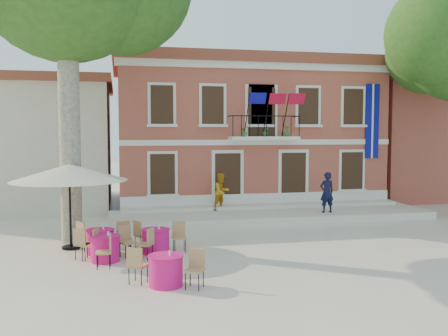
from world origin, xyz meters
The scene contains 12 objects.
ground centered at (0.00, 0.00, 0.00)m, with size 90.00×90.00×0.00m, color beige.
main_building centered at (2.00, 9.99, 3.78)m, with size 13.50×9.59×7.50m.
neighbor_west centered at (-9.50, 11.00, 3.22)m, with size 9.40×9.40×6.40m.
neighbor_east centered at (14.00, 11.00, 3.22)m, with size 9.40×9.40×6.40m.
terrace centered at (2.00, 4.40, 0.15)m, with size 14.00×3.40×0.30m, color silver.
patio_umbrella centered at (-6.08, 0.28, 2.48)m, with size 3.71×3.71×2.76m.
pedestrian_navy centered at (4.27, 3.60, 1.18)m, with size 0.64×0.42×1.76m, color black.
pedestrian_orange centered at (-0.06, 5.12, 1.13)m, with size 0.81×0.63×1.67m, color orange.
cafe_table_0 centered at (-5.12, -0.64, 0.43)m, with size 1.75×1.85×0.95m.
cafe_table_1 centered at (-3.42, -4.30, 0.42)m, with size 1.89×1.28×0.95m.
cafe_table_2 centered at (-4.95, -1.59, 0.43)m, with size 1.87×1.65×0.95m.
cafe_table_3 centered at (-3.42, -0.93, 0.43)m, with size 1.63×1.87×0.95m.
Camera 1 is at (-4.51, -16.42, 3.83)m, focal length 40.00 mm.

